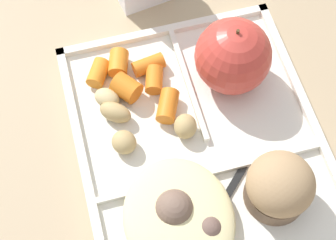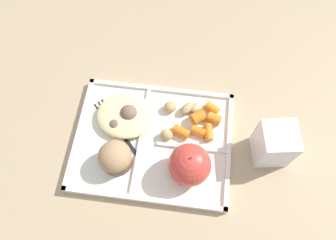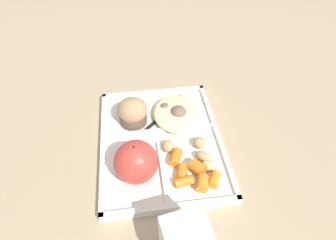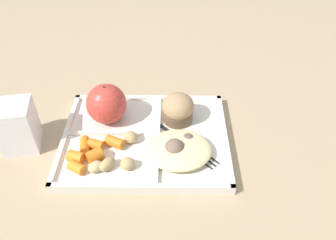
# 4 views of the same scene
# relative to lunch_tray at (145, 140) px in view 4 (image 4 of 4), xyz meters

# --- Properties ---
(ground) EXTENTS (6.00, 6.00, 0.00)m
(ground) POSITION_rel_lunch_tray_xyz_m (0.00, -0.00, -0.01)
(ground) COLOR tan
(lunch_tray) EXTENTS (0.34, 0.27, 0.02)m
(lunch_tray) POSITION_rel_lunch_tray_xyz_m (0.00, 0.00, 0.00)
(lunch_tray) COLOR silver
(lunch_tray) RESTS_ON ground
(green_apple) EXTENTS (0.09, 0.09, 0.09)m
(green_apple) POSITION_rel_lunch_tray_xyz_m (-0.08, 0.06, 0.05)
(green_apple) COLOR #C63D33
(green_apple) RESTS_ON lunch_tray
(bran_muffin) EXTENTS (0.07, 0.07, 0.07)m
(bran_muffin) POSITION_rel_lunch_tray_xyz_m (0.07, 0.06, 0.04)
(bran_muffin) COLOR brown
(bran_muffin) RESTS_ON lunch_tray
(carrot_slice_edge) EXTENTS (0.04, 0.04, 0.03)m
(carrot_slice_edge) POSITION_rel_lunch_tray_xyz_m (-0.09, -0.06, 0.02)
(carrot_slice_edge) COLOR orange
(carrot_slice_edge) RESTS_ON lunch_tray
(carrot_slice_diagonal) EXTENTS (0.04, 0.04, 0.02)m
(carrot_slice_diagonal) POSITION_rel_lunch_tray_xyz_m (-0.06, -0.02, 0.02)
(carrot_slice_diagonal) COLOR orange
(carrot_slice_diagonal) RESTS_ON lunch_tray
(carrot_slice_back) EXTENTS (0.04, 0.03, 0.02)m
(carrot_slice_back) POSITION_rel_lunch_tray_xyz_m (-0.12, -0.09, 0.02)
(carrot_slice_back) COLOR orange
(carrot_slice_back) RESTS_ON lunch_tray
(carrot_slice_tilted) EXTENTS (0.04, 0.03, 0.02)m
(carrot_slice_tilted) POSITION_rel_lunch_tray_xyz_m (-0.10, -0.03, 0.02)
(carrot_slice_tilted) COLOR orange
(carrot_slice_tilted) RESTS_ON lunch_tray
(carrot_slice_large) EXTENTS (0.04, 0.03, 0.02)m
(carrot_slice_large) POSITION_rel_lunch_tray_xyz_m (-0.13, -0.07, 0.02)
(carrot_slice_large) COLOR orange
(carrot_slice_large) RESTS_ON lunch_tray
(carrot_slice_center) EXTENTS (0.02, 0.04, 0.02)m
(carrot_slice_center) POSITION_rel_lunch_tray_xyz_m (-0.12, -0.03, 0.01)
(carrot_slice_center) COLOR orange
(carrot_slice_center) RESTS_ON lunch_tray
(potato_chunk_large) EXTENTS (0.04, 0.04, 0.02)m
(potato_chunk_large) POSITION_rel_lunch_tray_xyz_m (-0.03, -0.08, 0.02)
(potato_chunk_large) COLOR tan
(potato_chunk_large) RESTS_ON lunch_tray
(potato_chunk_browned) EXTENTS (0.03, 0.03, 0.03)m
(potato_chunk_browned) POSITION_rel_lunch_tray_xyz_m (-0.03, -0.01, 0.02)
(potato_chunk_browned) COLOR tan
(potato_chunk_browned) RESTS_ON lunch_tray
(potato_chunk_corner) EXTENTS (0.04, 0.04, 0.02)m
(potato_chunk_corner) POSITION_rel_lunch_tray_xyz_m (-0.09, -0.09, 0.02)
(potato_chunk_corner) COLOR tan
(potato_chunk_corner) RESTS_ON lunch_tray
(potato_chunk_wedge) EXTENTS (0.04, 0.04, 0.02)m
(potato_chunk_wedge) POSITION_rel_lunch_tray_xyz_m (-0.07, -0.08, 0.02)
(potato_chunk_wedge) COLOR tan
(potato_chunk_wedge) RESTS_ON lunch_tray
(egg_noodle_pile) EXTENTS (0.13, 0.11, 0.03)m
(egg_noodle_pile) POSITION_rel_lunch_tray_xyz_m (0.07, -0.05, 0.02)
(egg_noodle_pile) COLOR beige
(egg_noodle_pile) RESTS_ON lunch_tray
(meatball_side) EXTENTS (0.03, 0.03, 0.03)m
(meatball_side) POSITION_rel_lunch_tray_xyz_m (0.06, -0.05, 0.02)
(meatball_side) COLOR brown
(meatball_side) RESTS_ON lunch_tray
(meatball_back) EXTENTS (0.04, 0.04, 0.04)m
(meatball_back) POSITION_rel_lunch_tray_xyz_m (0.06, -0.05, 0.03)
(meatball_back) COLOR #755B4C
(meatball_back) RESTS_ON lunch_tray
(meatball_front) EXTENTS (0.03, 0.03, 0.03)m
(meatball_front) POSITION_rel_lunch_tray_xyz_m (0.09, -0.02, 0.02)
(meatball_front) COLOR brown
(meatball_front) RESTS_ON lunch_tray
(plastic_fork) EXTENTS (0.12, 0.13, 0.00)m
(plastic_fork) POSITION_rel_lunch_tray_xyz_m (0.09, -0.03, 0.01)
(plastic_fork) COLOR black
(plastic_fork) RESTS_ON lunch_tray
(milk_carton) EXTENTS (0.08, 0.08, 0.10)m
(milk_carton) POSITION_rel_lunch_tray_xyz_m (-0.25, -0.01, 0.04)
(milk_carton) COLOR white
(milk_carton) RESTS_ON ground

